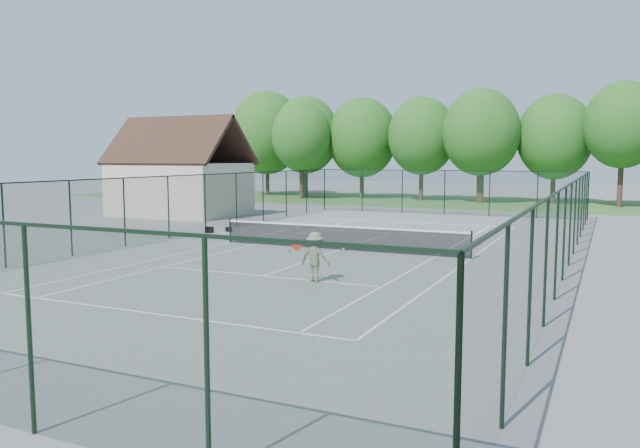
# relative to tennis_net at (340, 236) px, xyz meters

# --- Properties ---
(ground) EXTENTS (140.00, 140.00, 0.00)m
(ground) POSITION_rel_tennis_net_xyz_m (0.00, 0.00, -0.58)
(ground) COLOR gray
(ground) RESTS_ON ground
(grass_far) EXTENTS (80.00, 16.00, 0.01)m
(grass_far) POSITION_rel_tennis_net_xyz_m (0.00, 30.00, -0.57)
(grass_far) COLOR #467737
(grass_far) RESTS_ON ground
(court_lines) EXTENTS (11.05, 23.85, 0.01)m
(court_lines) POSITION_rel_tennis_net_xyz_m (0.00, 0.00, -0.57)
(court_lines) COLOR white
(court_lines) RESTS_ON ground
(tennis_net) EXTENTS (11.08, 0.08, 1.10)m
(tennis_net) POSITION_rel_tennis_net_xyz_m (0.00, 0.00, 0.00)
(tennis_net) COLOR black
(tennis_net) RESTS_ON ground
(fence_enclosure) EXTENTS (18.05, 36.05, 3.02)m
(fence_enclosure) POSITION_rel_tennis_net_xyz_m (0.00, 0.00, 0.98)
(fence_enclosure) COLOR #173720
(fence_enclosure) RESTS_ON ground
(utility_building) EXTENTS (8.60, 6.27, 6.63)m
(utility_building) POSITION_rel_tennis_net_xyz_m (-16.00, 10.00, 2.54)
(utility_building) COLOR beige
(utility_building) RESTS_ON ground
(tree_line_far) EXTENTS (39.40, 6.40, 9.70)m
(tree_line_far) POSITION_rel_tennis_net_xyz_m (0.00, 30.00, 5.42)
(tree_line_far) COLOR #463224
(tree_line_far) RESTS_ON ground
(sports_bag_a) EXTENTS (0.43, 0.30, 0.32)m
(sports_bag_a) POSITION_rel_tennis_net_xyz_m (-8.50, 2.61, -0.42)
(sports_bag_a) COLOR black
(sports_bag_a) RESTS_ON ground
(sports_bag_b) EXTENTS (0.34, 0.24, 0.24)m
(sports_bag_b) POSITION_rel_tennis_net_xyz_m (-7.86, 3.45, -0.46)
(sports_bag_b) COLOR black
(sports_bag_b) RESTS_ON ground
(tennis_player) EXTENTS (1.70, 0.90, 1.57)m
(tennis_player) POSITION_rel_tennis_net_xyz_m (1.95, -6.52, 0.21)
(tennis_player) COLOR #65694D
(tennis_player) RESTS_ON ground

